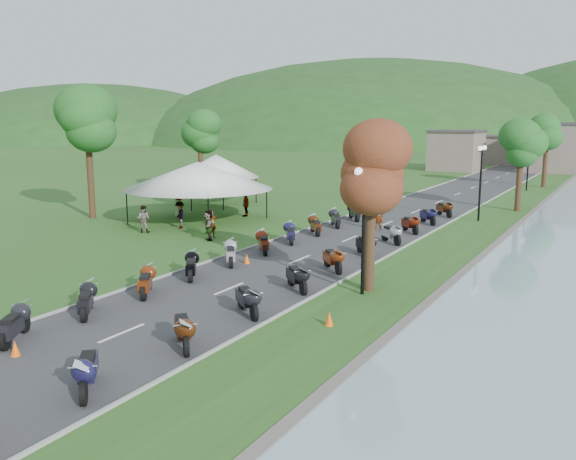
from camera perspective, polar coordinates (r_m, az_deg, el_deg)
The scene contains 12 objects.
road at distance 46.30m, azimuth 11.88°, elevation 1.71°, with size 7.00×120.00×0.02m, color #3B3B3D.
far_building at distance 90.14m, azimuth 19.70°, elevation 7.08°, with size 18.00×16.00×5.00m, color gray.
moto_row_left at distance 26.75m, azimuth -9.01°, elevation -3.35°, with size 2.60×37.37×1.10m, color #331411, non-canonical shape.
moto_row_right at distance 27.78m, azimuth 4.37°, elevation -2.74°, with size 2.60×38.34×1.10m, color #331411, non-canonical shape.
vendor_tent_main at distance 41.24m, azimuth -8.37°, elevation 3.56°, with size 6.62×6.62×4.00m, color white, non-canonical shape.
vendor_tent_side at distance 49.33m, azimuth -6.71°, elevation 4.72°, with size 4.58×4.58×4.00m, color white, non-canonical shape.
tree_park_left at distance 44.12m, azimuth -18.19°, elevation 8.11°, with size 3.93×3.93×10.92m, color #276D25, non-canonical shape.
tree_lakeside at distance 24.21m, azimuth 7.75°, elevation 2.92°, with size 2.69×2.69×7.48m, color #276D25, non-canonical shape.
pedestrian_a at distance 35.70m, azimuth -7.11°, elevation -0.72°, with size 0.60×0.44×1.64m, color slate.
pedestrian_b at distance 38.11m, azimuth -13.33°, elevation -0.22°, with size 0.81×0.44×1.66m, color slate.
pedestrian_c at distance 39.00m, azimuth -10.05°, elevation 0.15°, with size 1.11×0.46×1.72m, color slate.
traffic_cone_near at distance 19.79m, azimuth -24.17°, elevation -10.09°, with size 0.31×0.31×0.48m, color #F2590C.
Camera 1 is at (13.99, -3.60, 6.88)m, focal length 38.00 mm.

